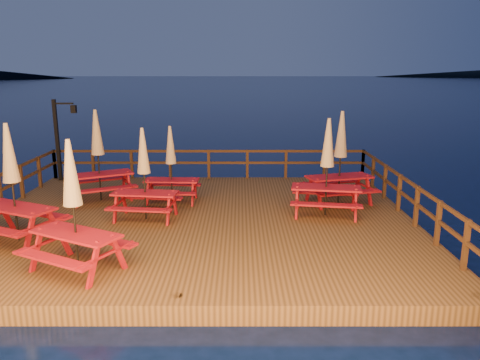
{
  "coord_description": "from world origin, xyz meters",
  "views": [
    {
      "loc": [
        1.19,
        -12.52,
        4.51
      ],
      "look_at": [
        1.19,
        0.6,
        1.35
      ],
      "focal_mm": 35.0,
      "sensor_mm": 36.0,
      "label": 1
    }
  ],
  "objects": [
    {
      "name": "lamp_post",
      "position": [
        -5.39,
        4.55,
        2.2
      ],
      "size": [
        0.85,
        0.18,
        3.0
      ],
      "color": "black",
      "rests_on": "deck"
    },
    {
      "name": "railing",
      "position": [
        0.0,
        1.78,
        1.16
      ],
      "size": [
        11.8,
        9.75,
        1.1
      ],
      "color": "#381C12",
      "rests_on": "deck"
    },
    {
      "name": "picnic_table_1",
      "position": [
        -3.25,
        1.85,
        1.89
      ],
      "size": [
        2.54,
        2.39,
        2.87
      ],
      "rotation": [
        0.0,
        0.0,
        0.48
      ],
      "color": "maroon",
      "rests_on": "deck"
    },
    {
      "name": "picnic_table_6",
      "position": [
        3.63,
        0.29,
        1.84
      ],
      "size": [
        2.16,
        1.87,
        2.77
      ],
      "rotation": [
        0.0,
        0.0,
        -0.16
      ],
      "color": "maroon",
      "rests_on": "deck"
    },
    {
      "name": "picnic_table_4",
      "position": [
        -2.18,
        -3.47,
        1.83
      ],
      "size": [
        2.44,
        2.3,
        2.75
      ],
      "rotation": [
        0.0,
        0.0,
        -0.49
      ],
      "color": "maroon",
      "rests_on": "deck"
    },
    {
      "name": "deck_piles",
      "position": [
        0.0,
        0.0,
        -0.3
      ],
      "size": [
        11.44,
        9.44,
        1.4
      ],
      "color": "#381C12",
      "rests_on": "ground"
    },
    {
      "name": "picnic_table_3",
      "position": [
        4.25,
        1.52,
        1.88
      ],
      "size": [
        2.35,
        2.11,
        2.85
      ],
      "rotation": [
        0.0,
        0.0,
        0.27
      ],
      "color": "maroon",
      "rests_on": "deck"
    },
    {
      "name": "picnic_table_2",
      "position": [
        -1.44,
        -0.07,
        1.72
      ],
      "size": [
        1.95,
        1.67,
        2.55
      ],
      "rotation": [
        0.0,
        0.0,
        -0.12
      ],
      "color": "maroon",
      "rests_on": "deck"
    },
    {
      "name": "ground",
      "position": [
        0.0,
        0.0,
        0.0
      ],
      "size": [
        500.0,
        500.0,
        0.0
      ],
      "primitive_type": "plane",
      "color": "black",
      "rests_on": "ground"
    },
    {
      "name": "deck",
      "position": [
        0.0,
        0.0,
        0.2
      ],
      "size": [
        12.0,
        10.0,
        0.4
      ],
      "primitive_type": "cube",
      "color": "#452F16",
      "rests_on": "ground"
    },
    {
      "name": "picnic_table_5",
      "position": [
        -4.23,
        -1.75,
        1.89
      ],
      "size": [
        2.52,
        2.34,
        2.87
      ],
      "rotation": [
        0.0,
        0.0,
        -0.44
      ],
      "color": "maroon",
      "rests_on": "deck"
    },
    {
      "name": "picnic_table_0",
      "position": [
        -0.95,
        1.64,
        1.64
      ],
      "size": [
        1.73,
        1.45,
        2.39
      ],
      "rotation": [
        0.0,
        0.0,
        -0.05
      ],
      "color": "maroon",
      "rests_on": "deck"
    }
  ]
}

